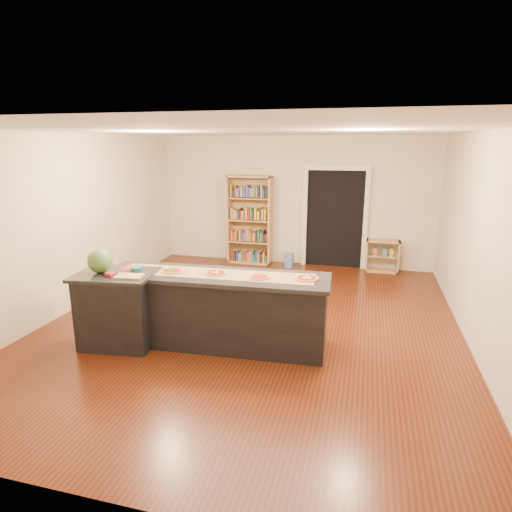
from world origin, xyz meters
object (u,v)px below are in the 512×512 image
(waste_bin, at_px, (289,260))
(kitchen_island, at_px, (216,309))
(side_counter, at_px, (118,309))
(watermelon, at_px, (100,261))
(low_shelf, at_px, (382,256))
(bookshelf, at_px, (250,220))

(waste_bin, bearing_deg, kitchen_island, -93.99)
(side_counter, xyz_separation_m, watermelon, (-0.19, -0.02, 0.65))
(waste_bin, distance_m, watermelon, 4.71)
(kitchen_island, distance_m, watermelon, 1.63)
(watermelon, bearing_deg, kitchen_island, 14.34)
(waste_bin, height_order, watermelon, watermelon)
(side_counter, xyz_separation_m, low_shelf, (3.49, 4.42, -0.16))
(low_shelf, distance_m, watermelon, 5.82)
(kitchen_island, bearing_deg, bookshelf, 96.16)
(waste_bin, relative_size, watermelon, 1.01)
(kitchen_island, height_order, bookshelf, bookshelf)
(bookshelf, bearing_deg, low_shelf, 0.56)
(bookshelf, bearing_deg, watermelon, -100.09)
(kitchen_island, relative_size, low_shelf, 4.36)
(watermelon, bearing_deg, bookshelf, 79.91)
(side_counter, height_order, watermelon, watermelon)
(kitchen_island, distance_m, bookshelf, 4.13)
(side_counter, bearing_deg, watermelon, -179.10)
(kitchen_island, height_order, watermelon, watermelon)
(low_shelf, bearing_deg, waste_bin, -174.85)
(side_counter, relative_size, waste_bin, 3.18)
(low_shelf, bearing_deg, side_counter, -128.26)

